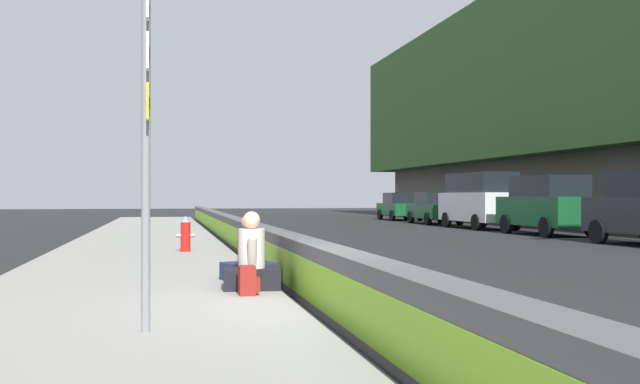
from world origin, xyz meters
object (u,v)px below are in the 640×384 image
route_sign_post (147,124)px  parked_car_farther (400,206)px  backpack (248,281)px  parked_car_far (435,208)px  seated_person_foreground (252,264)px  fire_hydrant (186,233)px  parked_car_fourth (548,204)px  seated_person_middle (249,260)px  parked_car_midline (480,199)px

route_sign_post → parked_car_farther: 38.69m
backpack → parked_car_far: size_ratio=0.09×
seated_person_foreground → backpack: seated_person_foreground is taller
fire_hydrant → parked_car_far: bearing=-35.9°
route_sign_post → parked_car_fourth: bearing=-38.8°
seated_person_middle → parked_car_far: parked_car_far is taller
route_sign_post → fire_hydrant: route_sign_post is taller
seated_person_foreground → seated_person_middle: (1.08, -0.08, -0.02)m
parked_car_far → parked_car_midline: bearing=-179.6°
backpack → parked_car_fourth: bearing=-40.4°
parked_car_fourth → backpack: bearing=139.6°
seated_person_middle → parked_car_fourth: bearing=-43.3°
seated_person_middle → parked_car_far: size_ratio=0.24×
fire_hydrant → parked_car_far: size_ratio=0.19×
backpack → parked_car_midline: size_ratio=0.08×
route_sign_post → backpack: route_sign_post is taller
fire_hydrant → parked_car_fourth: 15.65m
seated_person_foreground → backpack: 0.70m
parked_car_far → fire_hydrant: bearing=144.1°
backpack → parked_car_fourth: 20.38m
parked_car_midline → parked_car_far: size_ratio=1.13×
parked_car_fourth → parked_car_midline: 5.84m
parked_car_fourth → parked_car_farther: bearing=0.2°
parked_car_far → parked_car_fourth: bearing=-179.1°
route_sign_post → parked_car_midline: size_ratio=0.70×
backpack → parked_car_fourth: size_ratio=0.08×
seated_person_middle → parked_car_far: bearing=-26.9°
fire_hydrant → seated_person_middle: bearing=-172.6°
seated_person_foreground → parked_car_fourth: (14.84, -13.07, 0.69)m
parked_car_fourth → parked_car_midline: parked_car_midline is taller
fire_hydrant → parked_car_farther: 28.67m
seated_person_foreground → parked_car_farther: (32.67, -13.00, 0.37)m
parked_car_midline → parked_car_farther: parked_car_midline is taller
route_sign_post → backpack: size_ratio=9.00×
route_sign_post → fire_hydrant: size_ratio=4.09×
parked_car_fourth → parked_car_farther: parked_car_fourth is taller
seated_person_middle → parked_car_midline: bearing=-33.3°
parked_car_far → parked_car_farther: same height
seated_person_middle → parked_car_farther: 34.13m
parked_car_midline → parked_car_far: bearing=0.4°
parked_car_farther → parked_car_midline: bearing=179.7°
seated_person_foreground → parked_car_far: 29.34m
route_sign_post → parked_car_farther: bearing=-21.9°
seated_person_middle → seated_person_foreground: bearing=175.6°
seated_person_middle → route_sign_post: bearing=160.5°
backpack → parked_car_farther: (33.34, -13.13, 0.53)m
seated_person_foreground → parked_car_fourth: bearing=-41.4°
parked_car_midline → parked_car_farther: 12.01m
route_sign_post → seated_person_foreground: bearing=-24.1°
seated_person_foreground → parked_car_fourth: parked_car_fourth is taller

